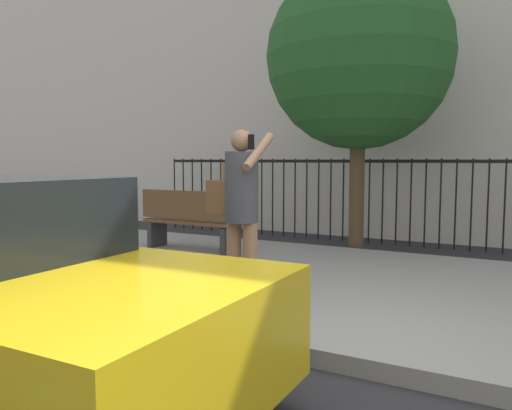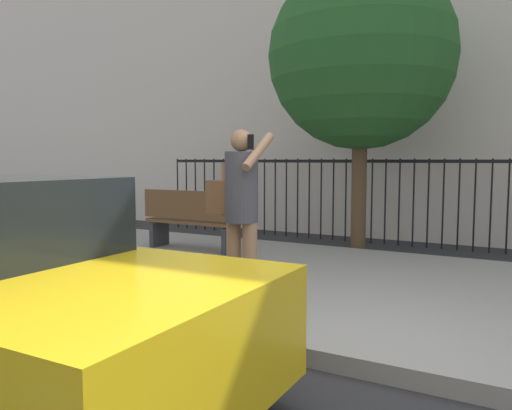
% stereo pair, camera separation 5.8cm
% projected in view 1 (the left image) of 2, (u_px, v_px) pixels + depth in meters
% --- Properties ---
extents(ground_plane, '(60.00, 60.00, 0.00)m').
position_uv_depth(ground_plane, '(326.00, 371.00, 3.76)').
color(ground_plane, '#28282B').
extents(sidewalk, '(28.00, 4.40, 0.15)m').
position_uv_depth(sidewalk, '(397.00, 293.00, 5.68)').
color(sidewalk, gray).
rests_on(sidewalk, ground).
extents(building_facade, '(28.00, 4.00, 9.20)m').
position_uv_depth(building_facade, '(472.00, 18.00, 10.77)').
color(building_facade, beige).
rests_on(building_facade, ground).
extents(iron_fence, '(12.03, 0.04, 1.60)m').
position_uv_depth(iron_fence, '(448.00, 192.00, 8.82)').
color(iron_fence, black).
rests_on(iron_fence, ground).
extents(pedestrian_on_phone, '(0.66, 0.50, 1.73)m').
position_uv_depth(pedestrian_on_phone, '(240.00, 201.00, 5.14)').
color(pedestrian_on_phone, '#936B4C').
rests_on(pedestrian_on_phone, sidewalk).
extents(street_bench, '(1.60, 0.45, 0.95)m').
position_uv_depth(street_bench, '(188.00, 219.00, 7.92)').
color(street_bench, brown).
rests_on(street_bench, sidewalk).
extents(street_tree_near, '(2.99, 2.99, 4.72)m').
position_uv_depth(street_tree_near, '(359.00, 57.00, 8.11)').
color(street_tree_near, '#4C3823').
rests_on(street_tree_near, ground).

